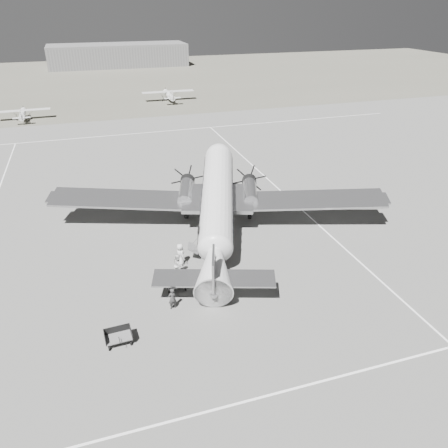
{
  "coord_description": "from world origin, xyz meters",
  "views": [
    {
      "loc": [
        -7.63,
        -29.12,
        19.01
      ],
      "look_at": [
        2.24,
        1.87,
        2.2
      ],
      "focal_mm": 35.0,
      "sensor_mm": 36.0,
      "label": 1
    }
  ],
  "objects_px": {
    "baggage_cart_far": "(118,337)",
    "ground_crew": "(172,299)",
    "dc3_airliner": "(217,206)",
    "hangar_main": "(118,55)",
    "light_plane_right": "(169,96)",
    "passenger": "(180,255)",
    "baggage_cart_near": "(176,284)",
    "ramp_agent": "(178,265)",
    "light_plane_left": "(23,115)"
  },
  "relations": [
    {
      "from": "baggage_cart_far",
      "to": "ground_crew",
      "type": "xyz_separation_m",
      "value": [
        3.89,
        2.4,
        0.32
      ]
    },
    {
      "from": "dc3_airliner",
      "to": "baggage_cart_far",
      "type": "bearing_deg",
      "value": -112.65
    },
    {
      "from": "hangar_main",
      "to": "light_plane_right",
      "type": "bearing_deg",
      "value": -85.48
    },
    {
      "from": "light_plane_right",
      "to": "passenger",
      "type": "xyz_separation_m",
      "value": [
        -11.47,
        -62.49,
        -0.19
      ]
    },
    {
      "from": "baggage_cart_near",
      "to": "ramp_agent",
      "type": "bearing_deg",
      "value": 69.79
    },
    {
      "from": "light_plane_left",
      "to": "ramp_agent",
      "type": "distance_m",
      "value": 57.93
    },
    {
      "from": "dc3_airliner",
      "to": "light_plane_left",
      "type": "height_order",
      "value": "dc3_airliner"
    },
    {
      "from": "baggage_cart_near",
      "to": "ramp_agent",
      "type": "height_order",
      "value": "ramp_agent"
    },
    {
      "from": "light_plane_left",
      "to": "passenger",
      "type": "bearing_deg",
      "value": -75.4
    },
    {
      "from": "light_plane_left",
      "to": "light_plane_right",
      "type": "relative_size",
      "value": 0.86
    },
    {
      "from": "light_plane_right",
      "to": "ground_crew",
      "type": "xyz_separation_m",
      "value": [
        -13.21,
        -67.77,
        -0.31
      ]
    },
    {
      "from": "ground_crew",
      "to": "baggage_cart_far",
      "type": "bearing_deg",
      "value": 17.7
    },
    {
      "from": "baggage_cart_far",
      "to": "light_plane_right",
      "type": "bearing_deg",
      "value": 72.91
    },
    {
      "from": "ground_crew",
      "to": "baggage_cart_near",
      "type": "bearing_deg",
      "value": -122.16
    },
    {
      "from": "baggage_cart_near",
      "to": "ground_crew",
      "type": "height_order",
      "value": "ground_crew"
    },
    {
      "from": "dc3_airliner",
      "to": "light_plane_left",
      "type": "distance_m",
      "value": 54.67
    },
    {
      "from": "baggage_cart_near",
      "to": "ramp_agent",
      "type": "xyz_separation_m",
      "value": [
        0.6,
        1.84,
        0.46
      ]
    },
    {
      "from": "dc3_airliner",
      "to": "hangar_main",
      "type": "bearing_deg",
      "value": 106.84
    },
    {
      "from": "dc3_airliner",
      "to": "light_plane_right",
      "type": "relative_size",
      "value": 2.88
    },
    {
      "from": "baggage_cart_far",
      "to": "ramp_agent",
      "type": "height_order",
      "value": "ramp_agent"
    },
    {
      "from": "dc3_airliner",
      "to": "baggage_cart_far",
      "type": "relative_size",
      "value": 18.06
    },
    {
      "from": "dc3_airliner",
      "to": "ramp_agent",
      "type": "distance_m",
      "value": 7.15
    },
    {
      "from": "ground_crew",
      "to": "passenger",
      "type": "xyz_separation_m",
      "value": [
        1.73,
        5.28,
        0.13
      ]
    },
    {
      "from": "light_plane_right",
      "to": "hangar_main",
      "type": "bearing_deg",
      "value": 94.93
    },
    {
      "from": "light_plane_left",
      "to": "baggage_cart_far",
      "type": "bearing_deg",
      "value": -82.3
    },
    {
      "from": "dc3_airliner",
      "to": "baggage_cart_near",
      "type": "relative_size",
      "value": 19.51
    },
    {
      "from": "hangar_main",
      "to": "passenger",
      "type": "xyz_separation_m",
      "value": [
        -6.95,
        -119.8,
        -2.36
      ]
    },
    {
      "from": "light_plane_left",
      "to": "ground_crew",
      "type": "bearing_deg",
      "value": -78.35
    },
    {
      "from": "hangar_main",
      "to": "baggage_cart_near",
      "type": "relative_size",
      "value": 26.2
    },
    {
      "from": "light_plane_right",
      "to": "ramp_agent",
      "type": "relative_size",
      "value": 5.94
    },
    {
      "from": "light_plane_left",
      "to": "baggage_cart_near",
      "type": "height_order",
      "value": "light_plane_left"
    },
    {
      "from": "light_plane_right",
      "to": "ground_crew",
      "type": "relative_size",
      "value": 6.68
    },
    {
      "from": "baggage_cart_far",
      "to": "passenger",
      "type": "bearing_deg",
      "value": 50.38
    },
    {
      "from": "ground_crew",
      "to": "ramp_agent",
      "type": "height_order",
      "value": "ramp_agent"
    },
    {
      "from": "light_plane_left",
      "to": "baggage_cart_near",
      "type": "relative_size",
      "value": 5.84
    },
    {
      "from": "light_plane_right",
      "to": "baggage_cart_far",
      "type": "height_order",
      "value": "light_plane_right"
    },
    {
      "from": "dc3_airliner",
      "to": "baggage_cart_far",
      "type": "xyz_separation_m",
      "value": [
        -9.81,
        -11.34,
        -2.49
      ]
    },
    {
      "from": "ground_crew",
      "to": "ramp_agent",
      "type": "xyz_separation_m",
      "value": [
        1.28,
        3.9,
        0.1
      ]
    },
    {
      "from": "hangar_main",
      "to": "passenger",
      "type": "relative_size",
      "value": 22.35
    },
    {
      "from": "ramp_agent",
      "to": "light_plane_right",
      "type": "bearing_deg",
      "value": 5.53
    },
    {
      "from": "light_plane_left",
      "to": "ground_crew",
      "type": "distance_m",
      "value": 61.38
    },
    {
      "from": "baggage_cart_far",
      "to": "ground_crew",
      "type": "relative_size",
      "value": 1.07
    },
    {
      "from": "dc3_airliner",
      "to": "light_plane_left",
      "type": "xyz_separation_m",
      "value": [
        -20.21,
        50.75,
        -2.01
      ]
    },
    {
      "from": "hangar_main",
      "to": "baggage_cart_far",
      "type": "xyz_separation_m",
      "value": [
        -12.57,
        -127.47,
        -2.81
      ]
    },
    {
      "from": "ground_crew",
      "to": "light_plane_right",
      "type": "bearing_deg",
      "value": -114.99
    },
    {
      "from": "dc3_airliner",
      "to": "baggage_cart_far",
      "type": "distance_m",
      "value": 15.19
    },
    {
      "from": "baggage_cart_near",
      "to": "passenger",
      "type": "distance_m",
      "value": 3.42
    },
    {
      "from": "dc3_airliner",
      "to": "baggage_cart_near",
      "type": "height_order",
      "value": "dc3_airliner"
    },
    {
      "from": "light_plane_right",
      "to": "passenger",
      "type": "relative_size",
      "value": 5.77
    },
    {
      "from": "ground_crew",
      "to": "ramp_agent",
      "type": "bearing_deg",
      "value": -122.16
    }
  ]
}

